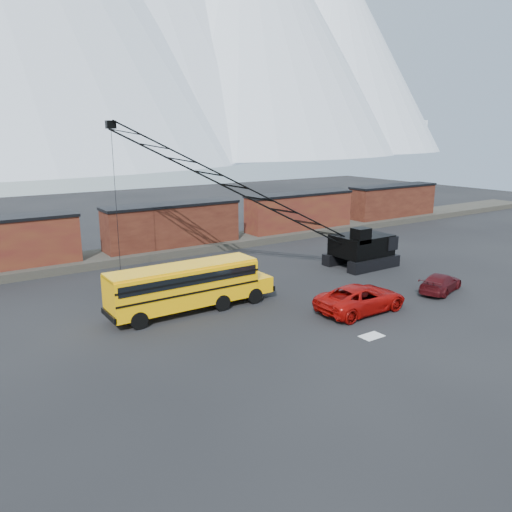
{
  "coord_description": "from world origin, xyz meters",
  "views": [
    {
      "loc": [
        -20.28,
        -22.68,
        11.5
      ],
      "look_at": [
        -0.95,
        5.92,
        3.0
      ],
      "focal_mm": 35.0,
      "sensor_mm": 36.0,
      "label": 1
    }
  ],
  "objects_px": {
    "school_bus": "(189,285)",
    "crawler_crane": "(239,188)",
    "red_pickup": "(361,298)",
    "maroon_suv": "(440,283)"
  },
  "relations": [
    {
      "from": "red_pickup",
      "to": "crawler_crane",
      "type": "relative_size",
      "value": 0.29
    },
    {
      "from": "crawler_crane",
      "to": "school_bus",
      "type": "bearing_deg",
      "value": -143.07
    },
    {
      "from": "maroon_suv",
      "to": "crawler_crane",
      "type": "distance_m",
      "value": 17.12
    },
    {
      "from": "school_bus",
      "to": "red_pickup",
      "type": "height_order",
      "value": "school_bus"
    },
    {
      "from": "red_pickup",
      "to": "maroon_suv",
      "type": "xyz_separation_m",
      "value": [
        7.97,
        -0.32,
        -0.22
      ]
    },
    {
      "from": "maroon_suv",
      "to": "school_bus",
      "type": "bearing_deg",
      "value": 52.23
    },
    {
      "from": "school_bus",
      "to": "red_pickup",
      "type": "relative_size",
      "value": 1.79
    },
    {
      "from": "maroon_suv",
      "to": "crawler_crane",
      "type": "xyz_separation_m",
      "value": [
        -9.85,
        12.4,
        6.5
      ]
    },
    {
      "from": "crawler_crane",
      "to": "red_pickup",
      "type": "bearing_deg",
      "value": -81.16
    },
    {
      "from": "school_bus",
      "to": "crawler_crane",
      "type": "bearing_deg",
      "value": 36.93
    }
  ]
}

